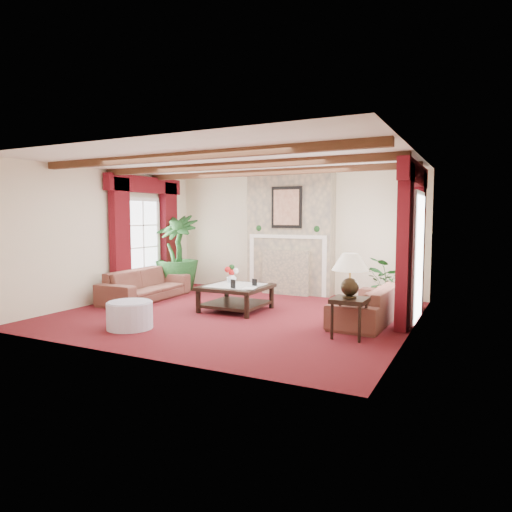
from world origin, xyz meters
The scene contains 23 objects.
floor centered at (0.00, 0.00, 0.00)m, with size 6.00×6.00×0.00m, color #460C0E.
ceiling centered at (0.00, 0.00, 2.70)m, with size 6.00×6.00×0.00m, color white.
back_wall centered at (0.00, 2.75, 1.35)m, with size 6.00×0.02×2.70m, color beige.
left_wall centered at (-3.00, 0.00, 1.35)m, with size 0.02×5.50×2.70m, color beige.
right_wall centered at (3.00, 0.00, 1.35)m, with size 0.02×5.50×2.70m, color beige.
ceiling_beams centered at (0.00, 0.00, 2.64)m, with size 6.00×3.00×0.12m, color #392012, non-canonical shape.
fireplace centered at (0.00, 2.55, 2.70)m, with size 2.00×0.52×2.70m, color tan, non-canonical shape.
french_door_left centered at (-2.97, 1.00, 2.13)m, with size 0.10×1.10×2.16m, color white, non-canonical shape.
french_door_right centered at (2.97, 1.00, 2.13)m, with size 0.10×1.10×2.16m, color white, non-canonical shape.
curtains_left centered at (-2.86, 1.00, 2.55)m, with size 0.20×2.40×2.55m, color #45090C, non-canonical shape.
curtains_right centered at (2.86, 1.00, 2.55)m, with size 0.20×2.40×2.55m, color #45090C, non-canonical shape.
sofa_left centered at (-2.38, 0.38, 0.43)m, with size 0.75×2.21×0.85m, color #3C1018.
sofa_right centered at (2.25, 0.50, 0.40)m, with size 0.69×2.07×0.80m, color #3C1018.
potted_palm centered at (-2.49, 1.64, 0.50)m, with size 1.13×1.85×1.00m, color black.
small_plant centered at (2.37, 1.69, 0.38)m, with size 1.32×1.31×0.77m, color black.
coffee_table centered at (-0.15, 0.27, 0.23)m, with size 1.15×1.15×0.47m, color black, non-canonical shape.
side_table centered at (2.25, -0.66, 0.29)m, with size 0.49×0.49×0.58m, color black, non-canonical shape.
ottoman centered at (-0.97, -1.67, 0.21)m, with size 0.71×0.71×0.41m, color #AEA9BF.
table_lamp centered at (2.25, -0.66, 0.91)m, with size 0.52×0.52×0.67m, color black, non-canonical shape.
flower_vase centered at (-0.42, 0.59, 0.57)m, with size 0.25×0.26×0.20m, color silver.
book centered at (0.17, -0.02, 0.62)m, with size 0.22×0.06×0.29m, color black.
photo_frame_a centered at (0.00, -0.09, 0.55)m, with size 0.12×0.02×0.17m, color black, non-canonical shape.
photo_frame_b centered at (0.20, 0.34, 0.54)m, with size 0.11×0.02×0.14m, color black, non-canonical shape.
Camera 1 is at (3.95, -7.06, 1.75)m, focal length 32.00 mm.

